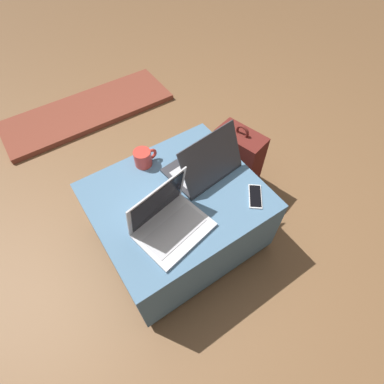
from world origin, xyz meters
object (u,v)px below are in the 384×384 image
(backpack, at_px, (238,161))
(coffee_mug, at_px, (144,158))
(laptop_near, at_px, (168,221))
(cell_phone, at_px, (255,196))
(laptop_far, at_px, (205,165))

(backpack, xyz_separation_m, coffee_mug, (-0.59, 0.12, 0.28))
(laptop_near, height_order, backpack, laptop_near)
(cell_phone, relative_size, coffee_mug, 1.15)
(backpack, bearing_deg, cell_phone, 132.92)
(laptop_far, distance_m, backpack, 0.47)
(cell_phone, relative_size, backpack, 0.29)
(laptop_near, relative_size, laptop_far, 0.96)
(backpack, bearing_deg, laptop_near, 97.93)
(laptop_near, xyz_separation_m, cell_phone, (0.45, -0.10, -0.05))
(laptop_near, relative_size, backpack, 0.71)
(laptop_near, distance_m, backpack, 0.80)
(laptop_far, relative_size, cell_phone, 2.54)
(laptop_far, xyz_separation_m, cell_phone, (0.11, -0.28, -0.05))
(coffee_mug, bearing_deg, laptop_far, -43.87)
(laptop_far, xyz_separation_m, backpack, (0.36, 0.11, -0.28))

